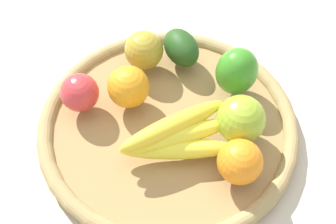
{
  "coord_description": "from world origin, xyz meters",
  "views": [
    {
      "loc": [
        -0.31,
        0.32,
        0.64
      ],
      "look_at": [
        0.0,
        0.0,
        0.05
      ],
      "focal_mm": 47.83,
      "sensor_mm": 36.0,
      "label": 1
    }
  ],
  "objects_px": {
    "bell_pepper": "(237,71)",
    "orange_0": "(128,87)",
    "apple_2": "(144,50)",
    "banana_bunch": "(176,137)",
    "orange_1": "(241,161)",
    "apple_1": "(241,119)",
    "avocado": "(181,48)",
    "apple_0": "(80,93)"
  },
  "relations": [
    {
      "from": "orange_1",
      "to": "avocado",
      "type": "bearing_deg",
      "value": -26.73
    },
    {
      "from": "apple_1",
      "to": "avocado",
      "type": "distance_m",
      "value": 0.19
    },
    {
      "from": "orange_1",
      "to": "apple_1",
      "type": "distance_m",
      "value": 0.07
    },
    {
      "from": "apple_1",
      "to": "orange_0",
      "type": "relative_size",
      "value": 1.09
    },
    {
      "from": "orange_1",
      "to": "apple_1",
      "type": "relative_size",
      "value": 0.88
    },
    {
      "from": "apple_2",
      "to": "apple_1",
      "type": "bearing_deg",
      "value": 179.29
    },
    {
      "from": "apple_2",
      "to": "avocado",
      "type": "relative_size",
      "value": 0.83
    },
    {
      "from": "orange_1",
      "to": "orange_0",
      "type": "height_order",
      "value": "orange_0"
    },
    {
      "from": "apple_2",
      "to": "banana_bunch",
      "type": "bearing_deg",
      "value": 150.88
    },
    {
      "from": "orange_1",
      "to": "bell_pepper",
      "type": "bearing_deg",
      "value": -48.78
    },
    {
      "from": "banana_bunch",
      "to": "apple_0",
      "type": "height_order",
      "value": "apple_0"
    },
    {
      "from": "orange_0",
      "to": "avocado",
      "type": "bearing_deg",
      "value": -87.89
    },
    {
      "from": "bell_pepper",
      "to": "orange_0",
      "type": "distance_m",
      "value": 0.18
    },
    {
      "from": "apple_1",
      "to": "bell_pepper",
      "type": "bearing_deg",
      "value": -47.32
    },
    {
      "from": "apple_2",
      "to": "avocado",
      "type": "xyz_separation_m",
      "value": [
        -0.04,
        -0.06,
        -0.01
      ]
    },
    {
      "from": "apple_2",
      "to": "apple_1",
      "type": "xyz_separation_m",
      "value": [
        -0.22,
        0.0,
        0.0
      ]
    },
    {
      "from": "apple_2",
      "to": "apple_0",
      "type": "xyz_separation_m",
      "value": [
        0.01,
        0.14,
        -0.0
      ]
    },
    {
      "from": "orange_1",
      "to": "avocado",
      "type": "height_order",
      "value": "orange_1"
    },
    {
      "from": "orange_1",
      "to": "banana_bunch",
      "type": "height_order",
      "value": "orange_1"
    },
    {
      "from": "orange_0",
      "to": "bell_pepper",
      "type": "bearing_deg",
      "value": -126.94
    },
    {
      "from": "banana_bunch",
      "to": "avocado",
      "type": "xyz_separation_m",
      "value": [
        0.13,
        -0.15,
        -0.0
      ]
    },
    {
      "from": "orange_1",
      "to": "apple_2",
      "type": "height_order",
      "value": "apple_2"
    },
    {
      "from": "apple_2",
      "to": "bell_pepper",
      "type": "xyz_separation_m",
      "value": [
        -0.15,
        -0.07,
        0.01
      ]
    },
    {
      "from": "avocado",
      "to": "apple_0",
      "type": "height_order",
      "value": "apple_0"
    },
    {
      "from": "bell_pepper",
      "to": "orange_0",
      "type": "height_order",
      "value": "bell_pepper"
    },
    {
      "from": "banana_bunch",
      "to": "orange_0",
      "type": "bearing_deg",
      "value": -6.96
    },
    {
      "from": "orange_0",
      "to": "apple_0",
      "type": "relative_size",
      "value": 1.1
    },
    {
      "from": "bell_pepper",
      "to": "avocado",
      "type": "bearing_deg",
      "value": -76.65
    },
    {
      "from": "banana_bunch",
      "to": "apple_1",
      "type": "height_order",
      "value": "apple_1"
    },
    {
      "from": "bell_pepper",
      "to": "apple_1",
      "type": "bearing_deg",
      "value": 49.34
    },
    {
      "from": "apple_1",
      "to": "apple_0",
      "type": "xyz_separation_m",
      "value": [
        0.23,
        0.14,
        -0.01
      ]
    },
    {
      "from": "banana_bunch",
      "to": "orange_0",
      "type": "height_order",
      "value": "orange_0"
    },
    {
      "from": "orange_1",
      "to": "orange_0",
      "type": "bearing_deg",
      "value": 4.81
    },
    {
      "from": "avocado",
      "to": "apple_2",
      "type": "bearing_deg",
      "value": 55.08
    },
    {
      "from": "avocado",
      "to": "orange_0",
      "type": "relative_size",
      "value": 1.19
    },
    {
      "from": "bell_pepper",
      "to": "orange_1",
      "type": "bearing_deg",
      "value": 47.88
    },
    {
      "from": "apple_2",
      "to": "bell_pepper",
      "type": "distance_m",
      "value": 0.17
    },
    {
      "from": "apple_1",
      "to": "orange_0",
      "type": "distance_m",
      "value": 0.19
    },
    {
      "from": "avocado",
      "to": "apple_0",
      "type": "bearing_deg",
      "value": 76.8
    },
    {
      "from": "orange_1",
      "to": "orange_0",
      "type": "relative_size",
      "value": 0.96
    },
    {
      "from": "orange_1",
      "to": "apple_0",
      "type": "bearing_deg",
      "value": 16.6
    },
    {
      "from": "apple_2",
      "to": "apple_0",
      "type": "height_order",
      "value": "apple_2"
    }
  ]
}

